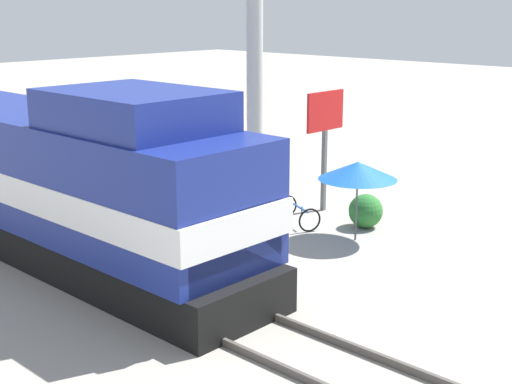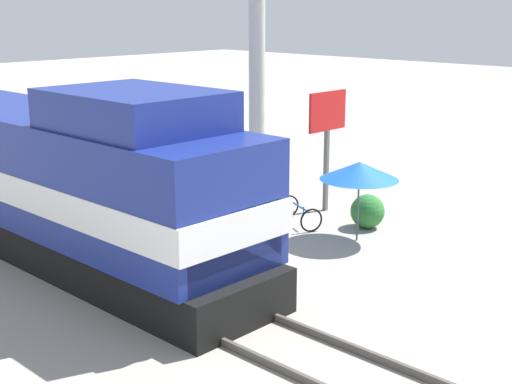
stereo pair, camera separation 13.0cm
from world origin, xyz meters
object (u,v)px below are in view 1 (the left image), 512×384
(vendor_umbrella, at_px, (358,171))
(billboard_sign, at_px, (325,123))
(utility_pole, at_px, (255,41))
(bicycle, at_px, (298,213))
(locomotive, at_px, (28,172))
(person_bystander, at_px, (253,198))

(vendor_umbrella, xyz_separation_m, billboard_sign, (1.64, 2.36, 0.79))
(utility_pole, xyz_separation_m, bicycle, (-0.08, -1.74, -4.67))
(locomotive, height_order, utility_pole, utility_pole)
(locomotive, relative_size, vendor_umbrella, 7.90)
(locomotive, distance_m, person_bystander, 5.94)
(utility_pole, height_order, billboard_sign, utility_pole)
(locomotive, height_order, bicycle, locomotive)
(locomotive, xyz_separation_m, bicycle, (5.87, -4.07, -1.53))
(locomotive, bearing_deg, person_bystander, -35.68)
(bicycle, bearing_deg, billboard_sign, 36.96)
(utility_pole, relative_size, billboard_sign, 2.78)
(bicycle, bearing_deg, locomotive, 169.63)
(utility_pole, distance_m, billboard_sign, 3.13)
(vendor_umbrella, distance_m, person_bystander, 3.05)
(utility_pole, bearing_deg, locomotive, 158.58)
(billboard_sign, distance_m, person_bystander, 3.30)
(person_bystander, xyz_separation_m, bicycle, (1.12, -0.66, -0.51))
(utility_pole, relative_size, bicycle, 5.87)
(locomotive, bearing_deg, bicycle, -34.74)
(bicycle, bearing_deg, person_bystander, 173.82)
(utility_pole, bearing_deg, bicycle, -92.74)
(utility_pole, xyz_separation_m, billboard_sign, (1.54, -1.37, -2.35))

